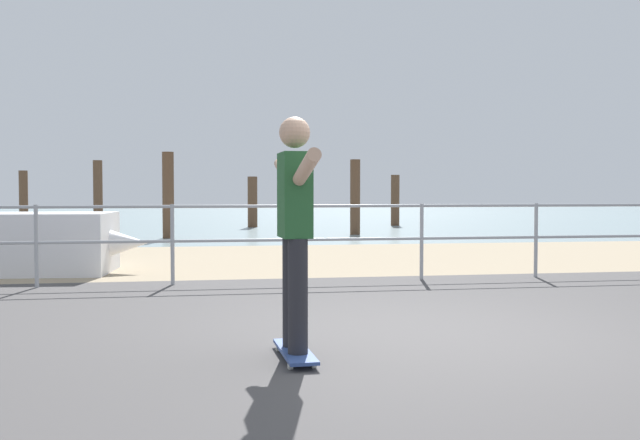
# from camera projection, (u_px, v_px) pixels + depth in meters

# --- Properties ---
(ground_plane) EXTENTS (24.00, 10.00, 0.04)m
(ground_plane) POSITION_uv_depth(u_px,v_px,m) (480.00, 366.00, 4.90)
(ground_plane) COLOR #474444
(ground_plane) RESTS_ON ground
(beach_strip) EXTENTS (24.00, 6.00, 0.04)m
(beach_strip) POSITION_uv_depth(u_px,v_px,m) (309.00, 259.00, 12.79)
(beach_strip) COLOR tan
(beach_strip) RESTS_ON ground
(sea_surface) EXTENTS (72.00, 50.00, 0.04)m
(sea_surface) POSITION_uv_depth(u_px,v_px,m) (236.00, 213.00, 40.39)
(sea_surface) COLOR #849EA3
(sea_surface) RESTS_ON ground
(railing_fence) EXTENTS (13.27, 0.05, 1.05)m
(railing_fence) POSITION_uv_depth(u_px,v_px,m) (301.00, 230.00, 9.31)
(railing_fence) COLOR #9EA0A5
(railing_fence) RESTS_ON ground
(skateboard) EXTENTS (0.23, 0.81, 0.08)m
(skateboard) POSITION_uv_depth(u_px,v_px,m) (295.00, 352.00, 5.04)
(skateboard) COLOR #334C8C
(skateboard) RESTS_ON ground
(skateboarder) EXTENTS (0.22, 1.45, 1.65)m
(skateboarder) POSITION_uv_depth(u_px,v_px,m) (295.00, 219.00, 5.01)
(skateboarder) COLOR #26262B
(skateboarder) RESTS_ON skateboard
(groyne_post_0) EXTENTS (0.29, 0.29, 1.92)m
(groyne_post_0) POSITION_uv_depth(u_px,v_px,m) (24.00, 199.00, 23.78)
(groyne_post_0) COLOR #513826
(groyne_post_0) RESTS_ON ground
(groyne_post_1) EXTENTS (0.30, 0.30, 2.25)m
(groyne_post_1) POSITION_uv_depth(u_px,v_px,m) (98.00, 194.00, 23.33)
(groyne_post_1) COLOR #513826
(groyne_post_1) RESTS_ON ground
(groyne_post_2) EXTENTS (0.29, 0.29, 2.23)m
(groyne_post_2) POSITION_uv_depth(u_px,v_px,m) (168.00, 196.00, 18.12)
(groyne_post_2) COLOR #513826
(groyne_post_2) RESTS_ON ground
(groyne_post_3) EXTENTS (0.33, 0.33, 1.72)m
(groyne_post_3) POSITION_uv_depth(u_px,v_px,m) (253.00, 202.00, 23.86)
(groyne_post_3) COLOR #513826
(groyne_post_3) RESTS_ON ground
(groyne_post_4) EXTENTS (0.28, 0.28, 2.11)m
(groyne_post_4) POSITION_uv_depth(u_px,v_px,m) (355.00, 197.00, 19.72)
(groyne_post_4) COLOR #513826
(groyne_post_4) RESTS_ON ground
(groyne_post_5) EXTENTS (0.30, 0.30, 1.81)m
(groyne_post_5) POSITION_uv_depth(u_px,v_px,m) (395.00, 200.00, 25.04)
(groyne_post_5) COLOR #513826
(groyne_post_5) RESTS_ON ground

